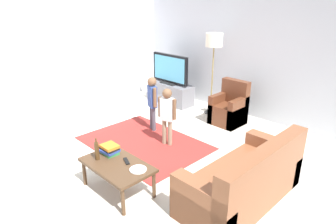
{
  "coord_description": "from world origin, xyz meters",
  "views": [
    {
      "loc": [
        3.41,
        -2.75,
        2.49
      ],
      "look_at": [
        0.0,
        0.6,
        0.65
      ],
      "focal_mm": 32.13,
      "sensor_mm": 36.0,
      "label": 1
    }
  ],
  "objects": [
    {
      "name": "wall_left",
      "position": [
        -3.0,
        0.0,
        1.35
      ],
      "size": [
        0.12,
        6.0,
        2.7
      ],
      "primitive_type": "cube",
      "color": "silver",
      "rests_on": "ground"
    },
    {
      "name": "ground",
      "position": [
        0.0,
        0.0,
        0.0
      ],
      "size": [
        7.8,
        7.8,
        0.0
      ],
      "primitive_type": "plane",
      "color": "beige"
    },
    {
      "name": "couch",
      "position": [
        1.81,
        0.23,
        0.29
      ],
      "size": [
        0.8,
        1.8,
        0.86
      ],
      "color": "brown",
      "rests_on": "ground"
    },
    {
      "name": "armchair",
      "position": [
        0.14,
        2.26,
        0.3
      ],
      "size": [
        0.6,
        0.6,
        0.9
      ],
      "color": "brown",
      "rests_on": "ground"
    },
    {
      "name": "book_stack",
      "position": [
        0.16,
        -0.71,
        0.49
      ],
      "size": [
        0.29,
        0.23,
        0.14
      ],
      "color": "#388C4C",
      "rests_on": "coffee_table"
    },
    {
      "name": "child_center",
      "position": [
        -0.07,
        0.64,
        0.63
      ],
      "size": [
        0.34,
        0.18,
        1.04
      ],
      "color": "gray",
      "rests_on": "ground"
    },
    {
      "name": "tv_remote",
      "position": [
        0.51,
        -0.68,
        0.43
      ],
      "size": [
        0.18,
        0.11,
        0.02
      ],
      "primitive_type": "cube",
      "rotation": [
        0.0,
        0.0,
        -0.4
      ],
      "color": "black",
      "rests_on": "coffee_table"
    },
    {
      "name": "coffee_table",
      "position": [
        0.46,
        -0.8,
        0.37
      ],
      "size": [
        1.0,
        0.6,
        0.42
      ],
      "color": "#513823",
      "rests_on": "ground"
    },
    {
      "name": "area_rug",
      "position": [
        -0.39,
        0.37,
        0.0
      ],
      "size": [
        2.2,
        1.6,
        0.01
      ],
      "primitive_type": "cube",
      "color": "#9E2D28",
      "rests_on": "ground"
    },
    {
      "name": "tv_stand",
      "position": [
        -1.64,
        2.3,
        0.24
      ],
      "size": [
        1.2,
        0.44,
        0.5
      ],
      "color": "slate",
      "rests_on": "ground"
    },
    {
      "name": "wall_back",
      "position": [
        0.0,
        3.0,
        1.35
      ],
      "size": [
        6.0,
        0.12,
        2.7
      ],
      "primitive_type": "cube",
      "color": "silver",
      "rests_on": "ground"
    },
    {
      "name": "floor_lamp",
      "position": [
        -0.49,
        2.45,
        1.54
      ],
      "size": [
        0.36,
        0.36,
        1.78
      ],
      "color": "#262626",
      "rests_on": "ground"
    },
    {
      "name": "child_near_tv",
      "position": [
        -0.73,
        0.89,
        0.65
      ],
      "size": [
        0.34,
        0.21,
        1.07
      ],
      "color": "#4C4C59",
      "rests_on": "ground"
    },
    {
      "name": "tv",
      "position": [
        -1.64,
        2.28,
        0.85
      ],
      "size": [
        1.1,
        0.28,
        0.71
      ],
      "color": "black",
      "rests_on": "tv_stand"
    },
    {
      "name": "plate",
      "position": [
        0.78,
        -0.7,
        0.43
      ],
      "size": [
        0.22,
        0.22,
        0.02
      ],
      "color": "white",
      "rests_on": "coffee_table"
    },
    {
      "name": "bottle",
      "position": [
        0.18,
        -0.92,
        0.55
      ],
      "size": [
        0.06,
        0.06,
        0.31
      ],
      "color": "#4C3319",
      "rests_on": "coffee_table"
    }
  ]
}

